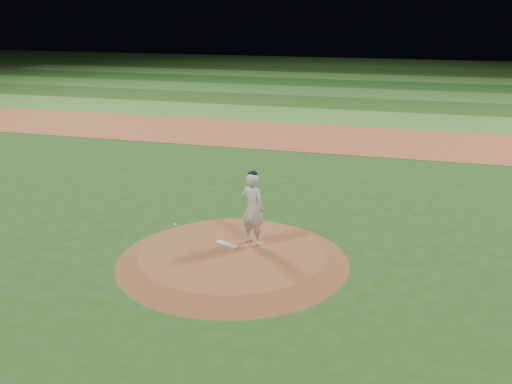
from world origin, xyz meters
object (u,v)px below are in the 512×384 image
Objects in this scene: pitchers_mound at (233,256)px; pitcher_on_mound at (253,208)px; pitching_rubber at (227,244)px; rosin_bag at (175,225)px.

pitcher_on_mound reaches higher than pitchers_mound.
pitcher_on_mound is (0.57, 0.28, 0.89)m from pitching_rubber.
rosin_bag is (-1.74, 0.85, 0.01)m from pitching_rubber.
rosin_bag is (-1.98, 1.16, 0.15)m from pitchers_mound.
pitcher_on_mound is at bearing 49.13° from pitching_rubber.
pitcher_on_mound reaches higher than pitching_rubber.
pitching_rubber reaches higher than pitchers_mound.
pitchers_mound is 2.98× the size of pitcher_on_mound.
pitchers_mound is at bearing -27.93° from pitching_rubber.
pitcher_on_mound is (0.33, 0.59, 1.03)m from pitchers_mound.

